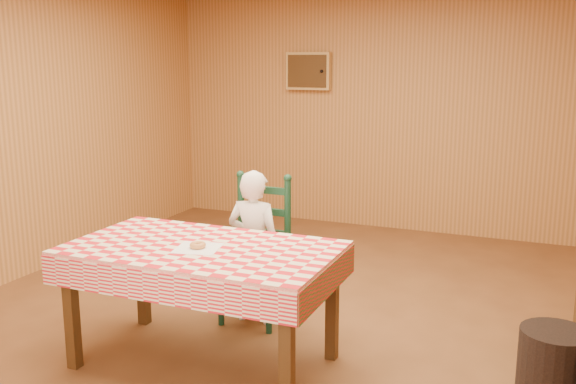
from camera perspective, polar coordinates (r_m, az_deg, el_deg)
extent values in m
plane|color=brown|center=(4.74, -0.96, -11.79)|extent=(6.00, 6.00, 0.00)
cube|color=#B97F42|center=(7.21, 8.72, 6.96)|extent=(5.00, 0.10, 2.60)
cube|color=#B97F42|center=(5.85, -24.14, 4.94)|extent=(0.10, 6.00, 2.60)
cube|color=tan|center=(7.40, 1.83, 10.70)|extent=(0.52, 0.08, 0.42)
cube|color=#462C12|center=(7.36, 1.70, 10.69)|extent=(0.46, 0.02, 0.36)
sphere|color=black|center=(7.28, 3.00, 10.67)|extent=(0.04, 0.04, 0.04)
cube|color=#462C12|center=(3.98, -7.63, -5.48)|extent=(1.60, 0.90, 0.06)
cube|color=#462C12|center=(4.23, -18.67, -10.34)|extent=(0.07, 0.07, 0.69)
cube|color=#462C12|center=(3.51, -0.10, -14.43)|extent=(0.07, 0.07, 0.69)
cube|color=#462C12|center=(4.77, -12.78, -7.46)|extent=(0.07, 0.07, 0.69)
cube|color=#462C12|center=(4.14, 3.95, -10.21)|extent=(0.07, 0.07, 0.69)
cube|color=red|center=(3.97, -7.64, -4.93)|extent=(1.64, 0.94, 0.02)
cube|color=red|center=(3.63, -11.38, -8.37)|extent=(1.64, 0.02, 0.18)
cube|color=red|center=(4.39, -4.51, -4.57)|extent=(1.64, 0.02, 0.18)
cube|color=#2E5A29|center=(4.46, -16.78, -4.81)|extent=(0.02, 0.94, 0.18)
cube|color=#2E5A29|center=(3.67, 3.62, -7.89)|extent=(0.02, 0.94, 0.18)
cube|color=#10311D|center=(4.68, -3.00, -6.44)|extent=(0.44, 0.40, 0.04)
cylinder|color=#10311D|center=(4.70, -6.00, -9.34)|extent=(0.04, 0.04, 0.41)
cylinder|color=#10311D|center=(4.54, -1.72, -10.06)|extent=(0.04, 0.04, 0.41)
cylinder|color=#10311D|center=(4.98, -4.10, -8.06)|extent=(0.04, 0.04, 0.41)
cylinder|color=#10311D|center=(4.83, -0.03, -8.67)|extent=(0.04, 0.04, 0.41)
cylinder|color=#10311D|center=(4.82, -4.20, -1.96)|extent=(0.05, 0.05, 0.60)
sphere|color=#10311D|center=(4.76, -4.25, 1.55)|extent=(0.06, 0.06, 0.06)
cylinder|color=#10311D|center=(4.67, -0.03, -2.40)|extent=(0.05, 0.05, 0.60)
sphere|color=#10311D|center=(4.60, -0.03, 1.22)|extent=(0.06, 0.06, 0.06)
cube|color=#10311D|center=(4.77, -2.14, -3.57)|extent=(0.38, 0.03, 0.05)
cube|color=#10311D|center=(4.73, -2.15, -1.71)|extent=(0.38, 0.03, 0.05)
cube|color=#10311D|center=(4.70, -2.17, 0.19)|extent=(0.38, 0.03, 0.05)
imported|color=white|center=(4.64, -3.02, -4.89)|extent=(0.41, 0.27, 1.12)
cube|color=white|center=(3.93, -8.02, -4.96)|extent=(0.31, 0.31, 0.00)
torus|color=#CA8748|center=(3.92, -8.03, -4.70)|extent=(0.13, 0.13, 0.03)
cylinder|color=black|center=(4.06, 22.54, -13.89)|extent=(0.49, 0.49, 0.40)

